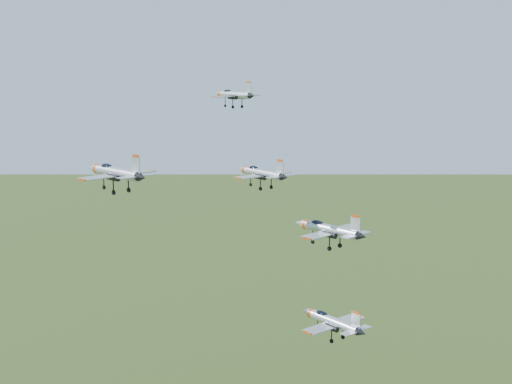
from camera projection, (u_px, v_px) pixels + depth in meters
The scene contains 5 objects.
jet_lead at pixel (234, 94), 116.55m from camera, with size 10.53×8.85×2.83m.
jet_left_high at pixel (261, 173), 107.66m from camera, with size 11.75×9.89×3.16m.
jet_right_high at pixel (115, 172), 91.50m from camera, with size 12.75×10.60×3.41m.
jet_left_low at pixel (328, 229), 105.29m from camera, with size 13.67×11.36×3.65m.
jet_right_low at pixel (331, 321), 86.49m from camera, with size 10.85×9.13×2.92m.
Camera 1 is at (64.49, -80.94, 159.86)m, focal length 50.00 mm.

